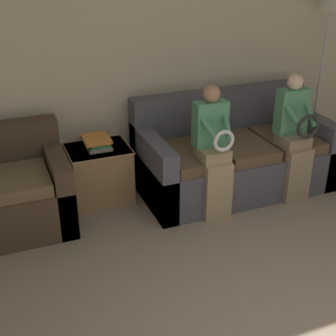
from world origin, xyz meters
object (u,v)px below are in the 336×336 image
(child_left_seated, at_px, (214,148))
(child_right_seated, at_px, (295,134))
(couch_main, at_px, (232,157))
(side_shelf, at_px, (99,173))
(book_stack, at_px, (97,142))
(floor_lamp, at_px, (329,16))

(child_left_seated, distance_m, child_right_seated, 0.88)
(couch_main, height_order, side_shelf, couch_main)
(book_stack, height_order, floor_lamp, floor_lamp)
(book_stack, distance_m, floor_lamp, 2.77)
(side_shelf, distance_m, book_stack, 0.33)
(child_right_seated, distance_m, book_stack, 1.92)
(couch_main, distance_m, floor_lamp, 1.80)
(couch_main, bearing_deg, book_stack, 170.23)
(child_right_seated, xyz_separation_m, book_stack, (-1.80, 0.65, -0.06))
(side_shelf, xyz_separation_m, book_stack, (0.00, -0.01, 0.33))
(child_left_seated, xyz_separation_m, side_shelf, (-0.92, 0.65, -0.39))
(couch_main, xyz_separation_m, side_shelf, (-1.36, 0.24, -0.05))
(couch_main, xyz_separation_m, child_right_seated, (0.44, -0.41, 0.34))
(child_right_seated, xyz_separation_m, floor_lamp, (0.76, 0.66, 0.98))
(child_left_seated, xyz_separation_m, floor_lamp, (1.64, 0.66, 0.99))
(couch_main, bearing_deg, child_left_seated, -137.10)
(child_left_seated, xyz_separation_m, book_stack, (-0.92, 0.64, -0.05))
(side_shelf, relative_size, floor_lamp, 0.32)
(side_shelf, bearing_deg, child_left_seated, -35.16)
(couch_main, relative_size, floor_lamp, 1.02)
(couch_main, relative_size, child_right_seated, 1.57)
(child_left_seated, distance_m, floor_lamp, 2.03)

